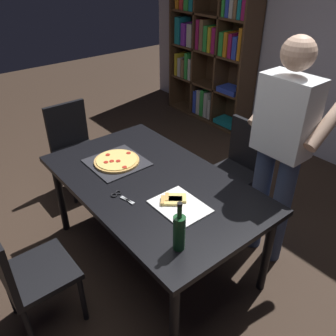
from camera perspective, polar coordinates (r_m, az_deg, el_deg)
name	(u,v)px	position (r m, az deg, el deg)	size (l,w,h in m)	color
ground_plane	(154,255)	(3.04, -2.26, -13.86)	(12.00, 12.00, 0.00)	#38281E
dining_table	(152,188)	(2.60, -2.58, -3.33)	(1.70, 1.01, 0.75)	black
chair_near_camera	(23,270)	(2.41, -22.44, -15.04)	(0.42, 0.42, 0.90)	black
chair_far_side	(240,164)	(3.27, 11.53, 0.64)	(0.42, 0.42, 0.90)	black
chair_left_end	(74,143)	(3.69, -15.05, 3.98)	(0.42, 0.42, 0.90)	black
bookshelf	(212,49)	(5.17, 7.07, 18.59)	(1.40, 0.35, 1.95)	#513823
person_serving_pizza	(282,145)	(2.62, 18.01, 3.54)	(0.55, 0.54, 1.75)	#38476B
pepperoni_pizza_on_tray	(117,161)	(2.78, -8.31, 1.06)	(0.41, 0.41, 0.04)	#2D2D33
pizza_slices_on_towel	(177,204)	(2.32, 1.49, -5.84)	(0.36, 0.28, 0.03)	white
wine_bottle	(179,232)	(1.95, 1.83, -10.28)	(0.07, 0.07, 0.32)	#194723
kitchen_scissors	(120,196)	(2.41, -7.77, -4.54)	(0.20, 0.09, 0.01)	silver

